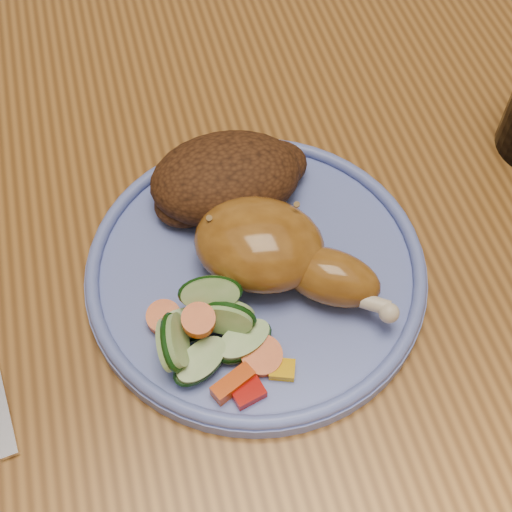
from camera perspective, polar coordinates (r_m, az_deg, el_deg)
name	(u,v)px	position (r m, az deg, el deg)	size (l,w,h in m)	color
ground	(271,466)	(1.26, 1.22, -16.42)	(4.00, 4.00, 0.00)	brown
dining_table	(284,243)	(0.66, 2.26, 1.01)	(0.90, 1.40, 0.75)	brown
plate	(256,271)	(0.53, 0.00, -1.25)	(0.25, 0.25, 0.01)	#5C6EC2
plate_rim	(256,264)	(0.52, 0.00, -0.61)	(0.25, 0.25, 0.01)	#5C6EC2
chicken_leg	(276,252)	(0.51, 1.63, 0.32)	(0.14, 0.14, 0.05)	#925C1E
rice_pilaf	(229,178)	(0.55, -2.19, 6.24)	(0.13, 0.09, 0.05)	#412210
vegetable_pile	(210,333)	(0.48, -3.73, -6.19)	(0.10, 0.10, 0.05)	#A50A05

